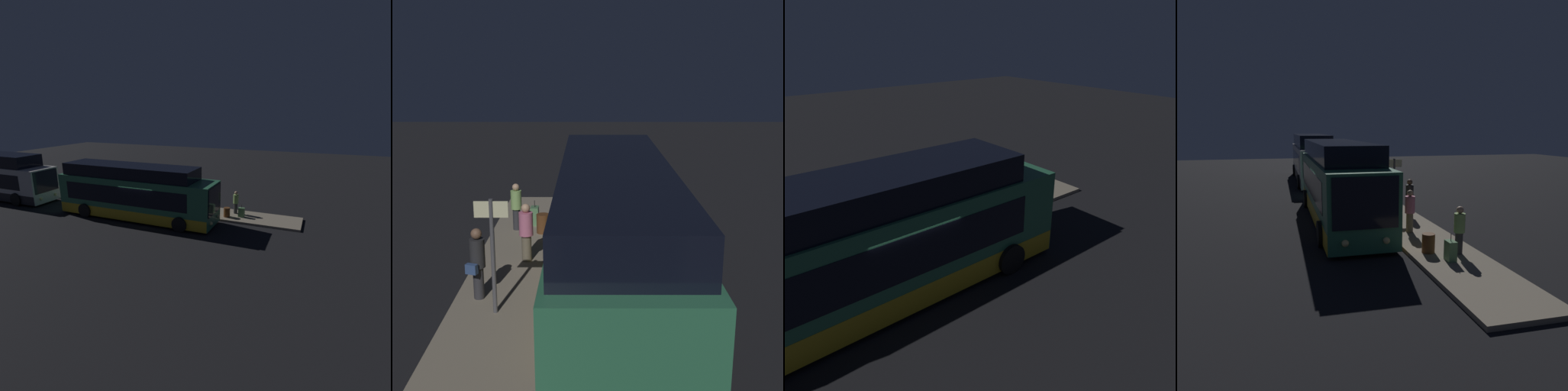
{
  "view_description": "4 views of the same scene",
  "coord_description": "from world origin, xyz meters",
  "views": [
    {
      "loc": [
        10.63,
        -16.9,
        7.24
      ],
      "look_at": [
        3.39,
        0.73,
        1.88
      ],
      "focal_mm": 28.0,
      "sensor_mm": 36.0,
      "label": 1
    },
    {
      "loc": [
        -12.5,
        0.7,
        5.87
      ],
      "look_at": [
        3.39,
        0.73,
        1.88
      ],
      "focal_mm": 50.0,
      "sensor_mm": 36.0,
      "label": 2
    },
    {
      "loc": [
        -3.82,
        -8.35,
        6.92
      ],
      "look_at": [
        3.39,
        0.73,
        1.88
      ],
      "focal_mm": 35.0,
      "sensor_mm": 36.0,
      "label": 3
    },
    {
      "loc": [
        16.65,
        -2.56,
        4.28
      ],
      "look_at": [
        3.39,
        0.73,
        1.88
      ],
      "focal_mm": 35.0,
      "sensor_mm": 36.0,
      "label": 4
    }
  ],
  "objects": [
    {
      "name": "ground",
      "position": [
        0.0,
        0.0,
        0.0
      ],
      "size": [
        80.0,
        80.0,
        0.0
      ],
      "primitive_type": "plane",
      "color": "black"
    },
    {
      "name": "trash_bin",
      "position": [
        5.1,
        2.25,
        0.47
      ],
      "size": [
        0.44,
        0.44,
        0.65
      ],
      "color": "#593319",
      "rests_on": "platform"
    },
    {
      "name": "bus_lead",
      "position": [
        -0.81,
        0.13,
        1.66
      ],
      "size": [
        11.37,
        2.82,
        3.69
      ],
      "color": "#2D704C",
      "rests_on": "ground"
    },
    {
      "name": "sign_post",
      "position": [
        -0.89,
        2.87,
        1.84
      ],
      "size": [
        0.1,
        0.76,
        2.72
      ],
      "color": "#4C4C51",
      "rests_on": "platform"
    },
    {
      "name": "passenger_boarding",
      "position": [
        -0.12,
        3.41,
        1.12
      ],
      "size": [
        0.62,
        0.49,
        1.79
      ],
      "rotation": [
        0.0,
        0.0,
        1.24
      ],
      "color": "#2D2D33",
      "rests_on": "platform"
    },
    {
      "name": "passenger_with_bags",
      "position": [
        2.46,
        2.51,
        1.07
      ],
      "size": [
        0.57,
        0.57,
        1.72
      ],
      "rotation": [
        0.0,
        0.0,
        2.42
      ],
      "color": "#6B604C",
      "rests_on": "platform"
    },
    {
      "name": "passenger_waiting",
      "position": [
        5.47,
        3.19,
        1.02
      ],
      "size": [
        0.45,
        0.45,
        1.62
      ],
      "rotation": [
        0.0,
        0.0,
        -1.3
      ],
      "color": "#2D2D33",
      "rests_on": "platform"
    },
    {
      "name": "platform",
      "position": [
        0.0,
        2.8,
        0.07
      ],
      "size": [
        20.0,
        2.4,
        0.15
      ],
      "color": "gray",
      "rests_on": "ground"
    },
    {
      "name": "suitcase",
      "position": [
        6.04,
        2.62,
        0.47
      ],
      "size": [
        0.42,
        0.27,
        0.89
      ],
      "color": "#598C59",
      "rests_on": "platform"
    }
  ]
}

